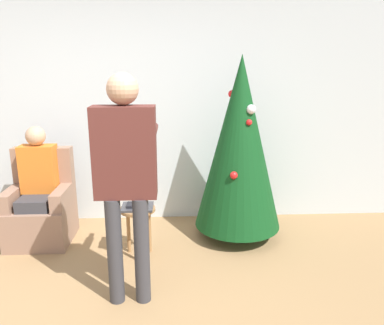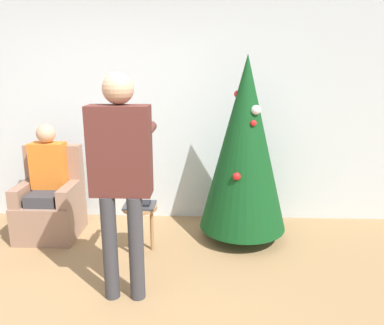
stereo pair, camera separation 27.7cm
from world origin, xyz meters
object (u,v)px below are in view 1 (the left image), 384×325
at_px(christmas_tree, 239,144).
at_px(side_stool, 138,217).
at_px(person_standing, 126,168).
at_px(armchair, 42,209).
at_px(person_seated, 38,181).

height_order(christmas_tree, side_stool, christmas_tree).
bearing_deg(person_standing, armchair, 134.08).
bearing_deg(person_seated, side_stool, -19.29).
xyz_separation_m(armchair, side_stool, (1.06, -0.40, 0.05)).
relative_size(armchair, person_standing, 0.55).
relative_size(christmas_tree, person_standing, 1.09).
xyz_separation_m(person_standing, side_stool, (0.00, 0.69, -0.69)).
height_order(armchair, person_seated, person_seated).
height_order(christmas_tree, armchair, christmas_tree).
bearing_deg(christmas_tree, side_stool, -160.04).
bearing_deg(christmas_tree, person_seated, -179.80).
bearing_deg(side_stool, person_standing, -90.25).
xyz_separation_m(christmas_tree, person_standing, (-1.05, -1.07, 0.05)).
bearing_deg(armchair, side_stool, -20.58).
distance_m(christmas_tree, person_seated, 2.14).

